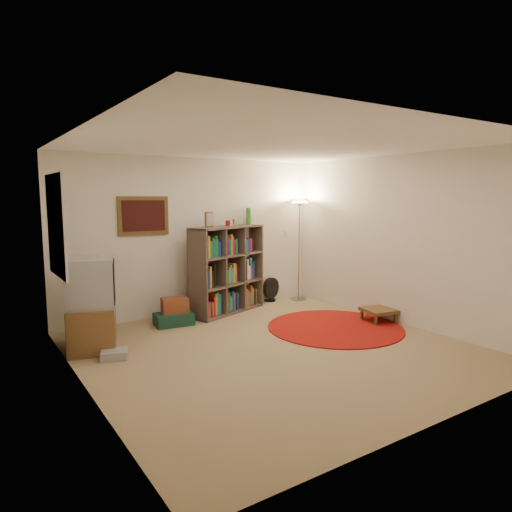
{
  "coord_description": "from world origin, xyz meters",
  "views": [
    {
      "loc": [
        -3.21,
        -4.42,
        1.89
      ],
      "look_at": [
        0.1,
        0.6,
        1.1
      ],
      "focal_mm": 32.0,
      "sensor_mm": 36.0,
      "label": 1
    }
  ],
  "objects_px": {
    "tv_stand": "(92,305)",
    "suitcase": "(174,319)",
    "bookshelf": "(226,271)",
    "floor_fan": "(271,289)",
    "side_table": "(379,311)",
    "floor_lamp": "(299,216)"
  },
  "relations": [
    {
      "from": "floor_fan",
      "to": "suitcase",
      "type": "xyz_separation_m",
      "value": [
        -2.08,
        -0.46,
        -0.13
      ]
    },
    {
      "from": "bookshelf",
      "to": "side_table",
      "type": "distance_m",
      "value": 2.47
    },
    {
      "from": "bookshelf",
      "to": "floor_fan",
      "type": "relative_size",
      "value": 3.9
    },
    {
      "from": "floor_fan",
      "to": "suitcase",
      "type": "relative_size",
      "value": 0.75
    },
    {
      "from": "floor_lamp",
      "to": "side_table",
      "type": "relative_size",
      "value": 3.51
    },
    {
      "from": "bookshelf",
      "to": "tv_stand",
      "type": "height_order",
      "value": "bookshelf"
    },
    {
      "from": "bookshelf",
      "to": "floor_lamp",
      "type": "bearing_deg",
      "value": -17.57
    },
    {
      "from": "floor_fan",
      "to": "side_table",
      "type": "height_order",
      "value": "floor_fan"
    },
    {
      "from": "suitcase",
      "to": "side_table",
      "type": "distance_m",
      "value": 3.08
    },
    {
      "from": "floor_lamp",
      "to": "floor_fan",
      "type": "height_order",
      "value": "floor_lamp"
    },
    {
      "from": "floor_lamp",
      "to": "side_table",
      "type": "distance_m",
      "value": 2.28
    },
    {
      "from": "tv_stand",
      "to": "suitcase",
      "type": "bearing_deg",
      "value": 35.42
    },
    {
      "from": "bookshelf",
      "to": "suitcase",
      "type": "relative_size",
      "value": 2.91
    },
    {
      "from": "bookshelf",
      "to": "floor_fan",
      "type": "bearing_deg",
      "value": -6.97
    },
    {
      "from": "bookshelf",
      "to": "suitcase",
      "type": "bearing_deg",
      "value": 173.19
    },
    {
      "from": "bookshelf",
      "to": "floor_lamp",
      "type": "relative_size",
      "value": 0.92
    },
    {
      "from": "suitcase",
      "to": "side_table",
      "type": "relative_size",
      "value": 1.11
    },
    {
      "from": "bookshelf",
      "to": "side_table",
      "type": "xyz_separation_m",
      "value": [
        1.63,
        -1.78,
        -0.51
      ]
    },
    {
      "from": "tv_stand",
      "to": "suitcase",
      "type": "xyz_separation_m",
      "value": [
        1.25,
        0.41,
        -0.46
      ]
    },
    {
      "from": "bookshelf",
      "to": "floor_lamp",
      "type": "height_order",
      "value": "floor_lamp"
    },
    {
      "from": "floor_fan",
      "to": "suitcase",
      "type": "bearing_deg",
      "value": 175.71
    },
    {
      "from": "floor_lamp",
      "to": "side_table",
      "type": "height_order",
      "value": "floor_lamp"
    }
  ]
}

